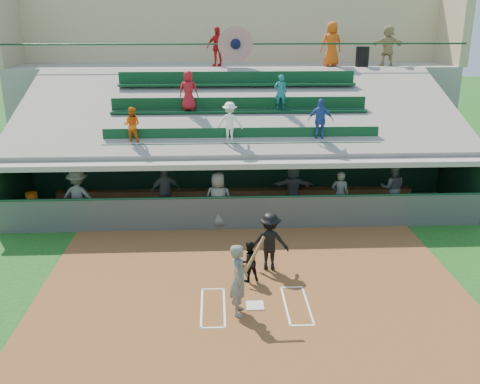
{
  "coord_description": "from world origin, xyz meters",
  "views": [
    {
      "loc": [
        -0.9,
        -11.47,
        6.78
      ],
      "look_at": [
        -0.2,
        3.5,
        1.8
      ],
      "focal_mm": 40.0,
      "sensor_mm": 36.0,
      "label": 1
    }
  ],
  "objects_px": {
    "catcher": "(249,261)",
    "water_cooler": "(32,199)",
    "home_plate": "(255,306)",
    "batter_at_plate": "(239,279)",
    "white_table": "(36,212)",
    "trash_bin": "(362,57)"
  },
  "relations": [
    {
      "from": "home_plate",
      "to": "water_cooler",
      "type": "distance_m",
      "value": 9.25
    },
    {
      "from": "batter_at_plate",
      "to": "trash_bin",
      "type": "height_order",
      "value": "trash_bin"
    },
    {
      "from": "catcher",
      "to": "water_cooler",
      "type": "relative_size",
      "value": 2.86
    },
    {
      "from": "home_plate",
      "to": "water_cooler",
      "type": "xyz_separation_m",
      "value": [
        -7.12,
        5.83,
        0.86
      ]
    },
    {
      "from": "home_plate",
      "to": "white_table",
      "type": "relative_size",
      "value": 0.57
    },
    {
      "from": "batter_at_plate",
      "to": "water_cooler",
      "type": "xyz_separation_m",
      "value": [
        -6.72,
        6.11,
        -0.01
      ]
    },
    {
      "from": "home_plate",
      "to": "batter_at_plate",
      "type": "relative_size",
      "value": 0.22
    },
    {
      "from": "trash_bin",
      "to": "white_table",
      "type": "bearing_deg",
      "value": -153.0
    },
    {
      "from": "catcher",
      "to": "white_table",
      "type": "height_order",
      "value": "catcher"
    },
    {
      "from": "batter_at_plate",
      "to": "water_cooler",
      "type": "relative_size",
      "value": 4.98
    },
    {
      "from": "batter_at_plate",
      "to": "white_table",
      "type": "relative_size",
      "value": 2.58
    },
    {
      "from": "batter_at_plate",
      "to": "water_cooler",
      "type": "distance_m",
      "value": 9.09
    },
    {
      "from": "home_plate",
      "to": "catcher",
      "type": "relative_size",
      "value": 0.38
    },
    {
      "from": "white_table",
      "to": "trash_bin",
      "type": "height_order",
      "value": "trash_bin"
    },
    {
      "from": "batter_at_plate",
      "to": "catcher",
      "type": "xyz_separation_m",
      "value": [
        0.33,
        1.62,
        -0.33
      ]
    },
    {
      "from": "white_table",
      "to": "water_cooler",
      "type": "height_order",
      "value": "water_cooler"
    },
    {
      "from": "catcher",
      "to": "batter_at_plate",
      "type": "bearing_deg",
      "value": 58.89
    },
    {
      "from": "catcher",
      "to": "water_cooler",
      "type": "height_order",
      "value": "catcher"
    },
    {
      "from": "home_plate",
      "to": "white_table",
      "type": "bearing_deg",
      "value": 140.13
    },
    {
      "from": "home_plate",
      "to": "water_cooler",
      "type": "height_order",
      "value": "water_cooler"
    },
    {
      "from": "home_plate",
      "to": "batter_at_plate",
      "type": "xyz_separation_m",
      "value": [
        -0.4,
        -0.28,
        0.87
      ]
    },
    {
      "from": "catcher",
      "to": "water_cooler",
      "type": "xyz_separation_m",
      "value": [
        -7.05,
        4.49,
        0.32
      ]
    }
  ]
}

